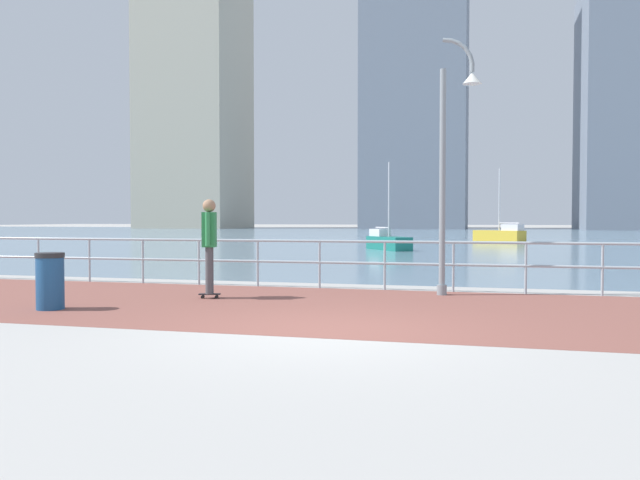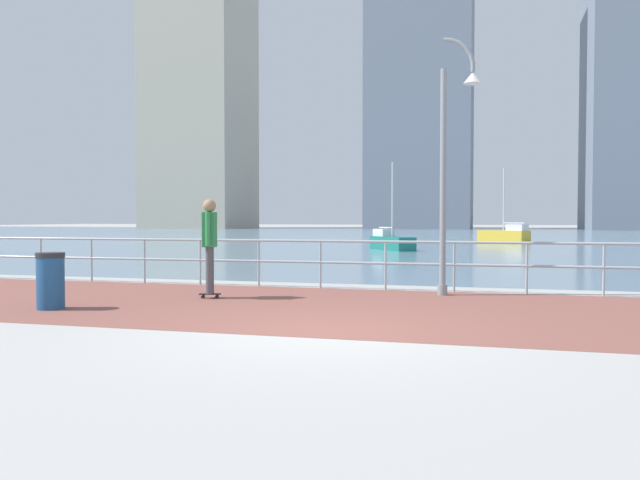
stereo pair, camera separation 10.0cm
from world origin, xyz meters
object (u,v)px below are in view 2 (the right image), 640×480
object	(u,v)px
skateboarder	(210,238)
trash_bin	(50,281)
sailboat_navy	(505,235)
lamppost	(452,153)
sailboat_ivory	(391,242)

from	to	relation	value
skateboarder	trash_bin	size ratio (longest dim) A/B	1.98
skateboarder	sailboat_navy	distance (m)	32.62
trash_bin	sailboat_navy	xyz separation A→B (m)	(7.75, 34.10, -0.02)
lamppost	skateboarder	xyz separation A→B (m)	(-4.32, -1.61, -1.62)
skateboarder	sailboat_navy	size ratio (longest dim) A/B	0.39
lamppost	sailboat_ivory	world-z (taller)	lamppost
skateboarder	sailboat_ivory	world-z (taller)	sailboat_ivory
lamppost	skateboarder	size ratio (longest dim) A/B	2.68
trash_bin	sailboat_navy	distance (m)	34.97
trash_bin	sailboat_navy	size ratio (longest dim) A/B	0.20
lamppost	skateboarder	distance (m)	4.89
lamppost	sailboat_navy	size ratio (longest dim) A/B	1.05
skateboarder	sailboat_navy	xyz separation A→B (m)	(5.84, 32.09, -0.67)
skateboarder	lamppost	bearing A→B (deg)	20.47
skateboarder	trash_bin	bearing A→B (deg)	-133.61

